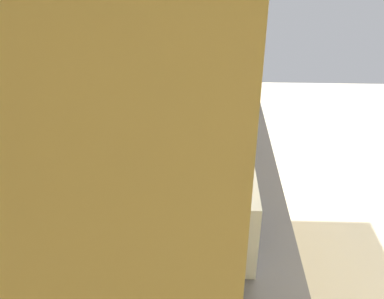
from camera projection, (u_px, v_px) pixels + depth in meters
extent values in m
cube|color=beige|center=(125.00, 53.00, 1.86)|extent=(4.24, 0.12, 2.74)
cube|color=tan|center=(205.00, 281.00, 1.95)|extent=(3.24, 0.62, 0.87)
cube|color=#4D4B4E|center=(207.00, 204.00, 1.73)|extent=(3.27, 0.65, 0.02)
cube|color=#332819|center=(267.00, 248.00, 2.14)|extent=(0.01, 0.01, 0.80)
cube|color=#332819|center=(258.00, 194.00, 2.54)|extent=(0.01, 0.01, 0.80)
cube|color=#332819|center=(252.00, 155.00, 2.94)|extent=(0.01, 0.01, 0.80)
cube|color=#B7BABF|center=(209.00, 107.00, 3.62)|extent=(0.62, 0.64, 0.89)
cube|color=black|center=(247.00, 112.00, 3.63)|extent=(0.48, 0.01, 0.49)
cube|color=black|center=(210.00, 55.00, 3.40)|extent=(0.58, 0.61, 0.02)
cube|color=#B7BABF|center=(172.00, 45.00, 3.37)|extent=(0.58, 0.04, 0.18)
cylinder|color=#38383D|center=(225.00, 59.00, 3.27)|extent=(0.11, 0.11, 0.01)
cylinder|color=#38383D|center=(224.00, 49.00, 3.50)|extent=(0.11, 0.11, 0.01)
cylinder|color=#38383D|center=(195.00, 59.00, 3.27)|extent=(0.11, 0.11, 0.01)
cylinder|color=#38383D|center=(196.00, 48.00, 3.51)|extent=(0.11, 0.11, 0.01)
cube|color=white|center=(202.00, 197.00, 1.52)|extent=(0.50, 0.36, 0.28)
cube|color=black|center=(254.00, 206.00, 1.47)|extent=(0.31, 0.01, 0.19)
cube|color=#2D2D33|center=(248.00, 169.00, 1.68)|extent=(0.09, 0.01, 0.19)
cylinder|color=#4C8CBF|center=(218.00, 129.00, 2.23)|extent=(0.19, 0.19, 0.06)
cylinder|color=#5284B0|center=(218.00, 126.00, 2.22)|extent=(0.16, 0.16, 0.03)
cylinder|color=red|center=(216.00, 77.00, 2.81)|extent=(0.15, 0.15, 0.12)
cylinder|color=black|center=(217.00, 67.00, 2.78)|extent=(0.04, 0.04, 0.02)
cylinder|color=red|center=(216.00, 70.00, 2.87)|extent=(0.09, 0.02, 0.05)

